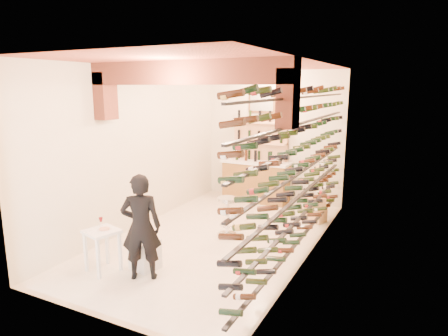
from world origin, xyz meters
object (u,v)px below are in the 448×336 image
object	(u,v)px
back_counter	(256,180)
person	(141,227)
wine_rack	(299,165)
crate_lower	(314,215)
chrome_barstool	(227,214)
white_stool	(145,254)
tasting_table	(102,237)

from	to	relation	value
back_counter	person	distance (m)	4.55
wine_rack	crate_lower	size ratio (longest dim) A/B	12.21
wine_rack	crate_lower	xyz separation A→B (m)	(-0.14, 1.79, -1.41)
chrome_barstool	crate_lower	size ratio (longest dim) A/B	1.62
white_stool	chrome_barstool	world-z (taller)	chrome_barstool
back_counter	chrome_barstool	bearing A→B (deg)	-80.34
person	crate_lower	distance (m)	4.08
white_stool	crate_lower	world-z (taller)	white_stool
wine_rack	person	distance (m)	2.71
wine_rack	chrome_barstool	size ratio (longest dim) A/B	7.54
white_stool	person	distance (m)	0.64
tasting_table	white_stool	size ratio (longest dim) A/B	1.72
wine_rack	tasting_table	size ratio (longest dim) A/B	7.04
tasting_table	crate_lower	world-z (taller)	tasting_table
wine_rack	back_counter	xyz separation A→B (m)	(-1.83, 2.65, -1.02)
back_counter	white_stool	world-z (taller)	back_counter
back_counter	tasting_table	xyz separation A→B (m)	(-0.64, -4.64, 0.01)
back_counter	crate_lower	xyz separation A→B (m)	(1.69, -0.86, -0.39)
white_stool	chrome_barstool	size ratio (longest dim) A/B	0.62
wine_rack	person	size ratio (longest dim) A/B	3.57
white_stool	person	size ratio (longest dim) A/B	0.29
back_counter	crate_lower	size ratio (longest dim) A/B	3.64
person	chrome_barstool	xyz separation A→B (m)	(0.37, 2.10, -0.36)
chrome_barstool	back_counter	bearing A→B (deg)	99.66
white_stool	crate_lower	xyz separation A→B (m)	(1.81, 3.41, -0.10)
tasting_table	person	world-z (taller)	person
wine_rack	back_counter	size ratio (longest dim) A/B	3.35
person	wine_rack	bearing A→B (deg)	-163.60
tasting_table	chrome_barstool	size ratio (longest dim) A/B	1.07
wine_rack	white_stool	size ratio (longest dim) A/B	12.09
crate_lower	chrome_barstool	bearing A→B (deg)	-128.83
chrome_barstool	wine_rack	bearing A→B (deg)	-8.23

